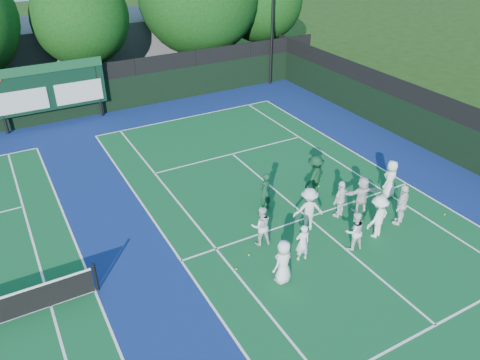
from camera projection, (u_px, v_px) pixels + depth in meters
ground at (323, 231)px, 17.99m from camera, size 120.00×120.00×0.00m
court_apron at (167, 266)px, 16.22m from camera, size 34.00×32.00×0.01m
near_court at (308, 217)px, 18.74m from camera, size 11.05×23.85×0.01m
back_fence at (69, 97)px, 26.86m from camera, size 34.00×0.08×3.00m
divider_fence_right at (466, 140)px, 21.84m from camera, size 0.08×32.00×3.00m
scoreboard at (49, 88)px, 25.70m from camera, size 6.00×0.21×3.55m
clubhouse at (101, 46)px, 34.25m from camera, size 18.00×6.00×4.00m
tree_c at (83, 20)px, 28.73m from camera, size 5.87×5.87×7.88m
tree_e at (262, 1)px, 34.11m from camera, size 6.14×6.14×8.11m
tennis_ball_0 at (249, 255)px, 16.68m from camera, size 0.07×0.07×0.07m
tennis_ball_1 at (308, 195)px, 20.19m from camera, size 0.07×0.07×0.07m
tennis_ball_2 at (445, 214)px, 18.89m from camera, size 0.07×0.07×0.07m
tennis_ball_3 at (236, 269)px, 16.03m from camera, size 0.07×0.07×0.07m
tennis_ball_4 at (319, 186)px, 20.77m from camera, size 0.07×0.07×0.07m
tennis_ball_5 at (355, 203)px, 19.62m from camera, size 0.07×0.07×0.07m
player_front_0 at (283, 262)px, 15.19m from camera, size 0.90×0.72×1.61m
player_front_1 at (303, 243)px, 16.17m from camera, size 0.58×0.42×1.45m
player_front_2 at (354, 231)px, 16.69m from camera, size 0.83×0.69×1.53m
player_front_3 at (378, 217)px, 17.29m from camera, size 1.24×0.88×1.74m
player_front_4 at (402, 205)px, 17.99m from camera, size 1.10×0.78×1.73m
player_back_0 at (261, 226)px, 16.93m from camera, size 0.90×0.79×1.57m
player_back_1 at (309, 209)px, 17.67m from camera, size 1.31×1.01×1.78m
player_back_2 at (341, 199)px, 18.46m from camera, size 1.02×0.67×1.61m
player_back_3 at (362, 195)px, 18.76m from camera, size 1.54×0.82×1.59m
player_back_4 at (390, 179)px, 19.77m from camera, size 0.96×0.79×1.67m
coach_left at (265, 192)px, 18.82m from camera, size 0.71×0.57×1.70m
coach_right at (315, 176)px, 19.77m from camera, size 1.38×1.09×1.88m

